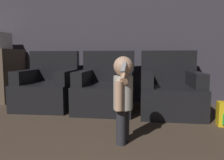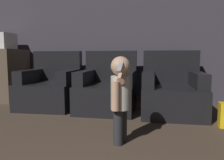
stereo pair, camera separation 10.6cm
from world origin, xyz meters
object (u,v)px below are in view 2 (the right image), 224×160
Objects in this scene: armchair_left at (51,88)px; armchair_middle at (108,90)px; armchair_right at (172,92)px; person_toddler at (120,93)px.

armchair_middle is at bearing -5.21° from armchair_left.
armchair_middle is at bearing 176.19° from armchair_right.
armchair_middle is 0.95m from armchair_right.
armchair_right is 1.35m from person_toddler.
armchair_right is at bearing -5.22° from armchair_left.
armchair_left is at bearing 176.63° from armchair_middle.
person_toddler is (1.41, -1.24, 0.18)m from armchair_left.
armchair_left is at bearing 176.20° from armchair_right.
armchair_right is at bearing 169.71° from person_toddler.
person_toddler is at bearing -115.69° from armchair_right.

